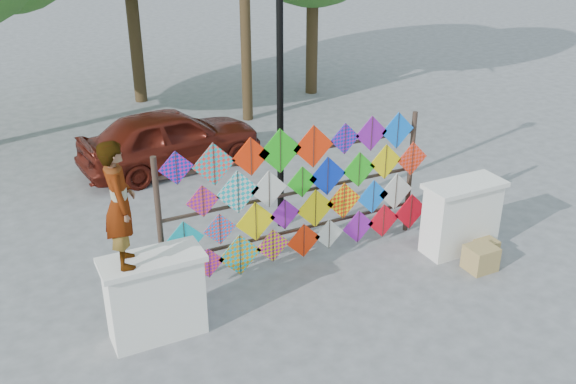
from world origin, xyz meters
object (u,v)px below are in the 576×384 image
object	(u,v)px
lamppost	(280,87)
kite_rack	(305,194)
vendor_woman	(119,204)
sedan	(171,139)

from	to	relation	value
lamppost	kite_rack	bearing A→B (deg)	-97.92
kite_rack	vendor_woman	xyz separation A→B (m)	(-3.15, -0.93, 0.92)
vendor_woman	sedan	size ratio (longest dim) A/B	0.42
kite_rack	lamppost	xyz separation A→B (m)	(0.18, 1.27, 1.47)
vendor_woman	lamppost	world-z (taller)	lamppost
sedan	lamppost	world-z (taller)	lamppost
lamppost	sedan	bearing A→B (deg)	105.19
vendor_woman	sedan	xyz separation A→B (m)	(2.35, 5.82, -1.45)
lamppost	vendor_woman	bearing A→B (deg)	-146.55
sedan	lamppost	distance (m)	4.25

